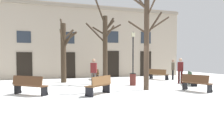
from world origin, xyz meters
The scene contains 16 objects.
ground_plane centered at (0.00, 0.00, 0.00)m, with size 30.26×30.26×0.00m, color white.
building_facade centered at (0.01, 8.39, 3.46)m, with size 18.91×0.60×6.84m.
tree_right_of_center centered at (1.26, -0.73, 2.91)m, with size 3.01×1.75×5.61m.
tree_near_facade centered at (-0.11, 2.90, 2.70)m, with size 2.49×1.40×5.76m.
tree_left_of_center centered at (-2.80, 4.64, 2.45)m, with size 1.32×2.34×4.95m.
streetlamp centered at (2.70, 4.43, 2.43)m, with size 0.30×0.30×3.99m.
litter_bin centered at (1.36, 1.37, 0.41)m, with size 0.43×0.43×0.81m.
bench_far_corner centered at (-1.68, -1.54, 0.47)m, with size 1.51×1.41×0.94m.
bench_by_litter_bin centered at (-0.02, 6.11, 0.48)m, with size 0.60×1.70×0.92m.
bench_back_to_back_right centered at (3.60, -2.06, 0.46)m, with size 1.03×1.66×0.92m.
bench_back_to_back_left centered at (-4.93, -0.54, 0.49)m, with size 1.69×1.55×0.95m.
bench_facing_shops centered at (5.21, 0.36, 0.46)m, with size 1.26×1.68×0.92m.
bench_near_lamp centered at (5.10, 4.52, 0.45)m, with size 1.18×1.79×0.89m.
person_crossing_plaza centered at (6.11, 3.87, 0.96)m, with size 0.38×0.44×1.72m.
person_near_bench centered at (-1.14, 2.01, 0.99)m, with size 0.44×0.38×1.77m.
person_strolling centered at (5.04, 1.35, 1.02)m, with size 0.44×0.38×1.82m.
Camera 1 is at (-4.26, -11.58, 1.75)m, focal length 34.12 mm.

